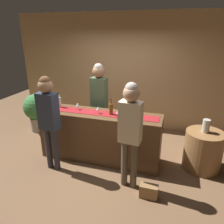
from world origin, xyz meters
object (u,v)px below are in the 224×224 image
(wine_glass_mid_counter, at_px, (78,105))
(customer_sipping, at_px, (130,125))
(wine_bottle_clear, at_px, (59,102))
(wine_glass_near_customer, at_px, (98,108))
(wine_glass_far_end, at_px, (118,112))
(customer_browsing, at_px, (48,114))
(bartender, at_px, (99,95))
(potted_plant_tall, at_px, (37,110))
(wine_bottle_amber, at_px, (111,109))
(vase_on_side_table, at_px, (206,126))
(round_side_table, at_px, (203,150))
(handbag, at_px, (149,191))

(wine_glass_mid_counter, relative_size, customer_sipping, 0.08)
(wine_bottle_clear, relative_size, wine_glass_near_customer, 2.10)
(wine_glass_far_end, distance_m, customer_browsing, 1.22)
(bartender, xyz_separation_m, potted_plant_tall, (-1.77, 0.21, -0.59))
(wine_bottle_clear, bearing_deg, customer_sipping, -24.50)
(wine_glass_far_end, bearing_deg, wine_glass_mid_counter, 169.03)
(wine_bottle_amber, bearing_deg, wine_glass_far_end, -32.42)
(wine_glass_far_end, distance_m, customer_sipping, 0.65)
(bartender, distance_m, potted_plant_tall, 1.88)
(bartender, height_order, vase_on_side_table, bartender)
(wine_glass_mid_counter, bearing_deg, vase_on_side_table, 4.34)
(wine_glass_near_customer, distance_m, wine_glass_far_end, 0.42)
(wine_bottle_amber, height_order, wine_glass_near_customer, wine_bottle_amber)
(wine_glass_near_customer, height_order, round_side_table, wine_glass_near_customer)
(wine_bottle_clear, distance_m, wine_glass_mid_counter, 0.42)
(wine_glass_mid_counter, relative_size, potted_plant_tall, 0.15)
(wine_glass_mid_counter, distance_m, customer_browsing, 0.70)
(customer_sipping, height_order, round_side_table, customer_sipping)
(round_side_table, height_order, vase_on_side_table, vase_on_side_table)
(wine_bottle_clear, height_order, potted_plant_tall, wine_bottle_clear)
(wine_bottle_clear, xyz_separation_m, customer_browsing, (0.18, -0.68, 0.01))
(customer_browsing, xyz_separation_m, vase_on_side_table, (2.65, 0.84, -0.24))
(potted_plant_tall, bearing_deg, customer_browsing, -47.41)
(wine_glass_mid_counter, xyz_separation_m, vase_on_side_table, (2.40, 0.18, -0.22))
(wine_glass_mid_counter, height_order, customer_browsing, customer_browsing)
(wine_glass_mid_counter, height_order, wine_glass_far_end, same)
(wine_glass_far_end, height_order, round_side_table, wine_glass_far_end)
(wine_bottle_clear, distance_m, vase_on_side_table, 2.84)
(wine_bottle_clear, relative_size, vase_on_side_table, 1.26)
(wine_bottle_amber, distance_m, wine_glass_far_end, 0.20)
(wine_bottle_amber, distance_m, round_side_table, 1.87)
(wine_bottle_amber, xyz_separation_m, customer_sipping, (0.51, -0.66, 0.01))
(wine_bottle_clear, bearing_deg, vase_on_side_table, 3.12)
(customer_browsing, bearing_deg, potted_plant_tall, 138.93)
(wine_bottle_clear, distance_m, round_side_table, 2.93)
(customer_sipping, xyz_separation_m, handbag, (0.36, -0.19, -0.99))
(wine_glass_far_end, distance_m, bartender, 0.93)
(round_side_table, xyz_separation_m, vase_on_side_table, (-0.01, 0.01, 0.49))
(wine_bottle_amber, height_order, wine_glass_far_end, wine_bottle_amber)
(wine_bottle_amber, height_order, bartender, bartender)
(vase_on_side_table, bearing_deg, handbag, -126.97)
(customer_sipping, relative_size, vase_on_side_table, 7.36)
(wine_bottle_amber, relative_size, potted_plant_tall, 0.31)
(round_side_table, distance_m, potted_plant_tall, 3.97)
(bartender, distance_m, round_side_table, 2.32)
(vase_on_side_table, xyz_separation_m, potted_plant_tall, (-3.91, 0.54, -0.30))
(wine_bottle_clear, bearing_deg, bartender, 36.01)
(wine_bottle_amber, distance_m, wine_glass_mid_counter, 0.71)
(customer_sipping, xyz_separation_m, vase_on_side_table, (1.18, 0.90, -0.24))
(wine_glass_mid_counter, height_order, potted_plant_tall, wine_glass_mid_counter)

